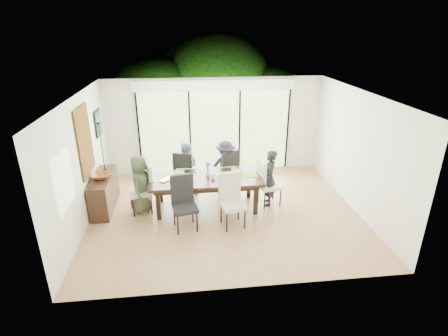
{
  "coord_description": "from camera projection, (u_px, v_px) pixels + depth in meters",
  "views": [
    {
      "loc": [
        -0.84,
        -6.99,
        4.0
      ],
      "look_at": [
        0.0,
        0.25,
        1.0
      ],
      "focal_mm": 28.0,
      "sensor_mm": 36.0,
      "label": 1
    }
  ],
  "objects": [
    {
      "name": "wall_right",
      "position": [
        358.0,
        152.0,
        7.84
      ],
      "size": [
        0.02,
        5.0,
        2.7
      ],
      "primitive_type": "cube",
      "color": "silver",
      "rests_on": "floor"
    },
    {
      "name": "wall_back",
      "position": [
        215.0,
        126.0,
        9.82
      ],
      "size": [
        6.0,
        0.02,
        2.7
      ],
      "primitive_type": "cube",
      "color": "silver",
      "rests_on": "floor"
    },
    {
      "name": "chair_near_left",
      "position": [
        185.0,
        204.0,
        7.18
      ],
      "size": [
        0.57,
        0.57,
        1.15
      ],
      "primitive_type": null,
      "rotation": [
        0.0,
        0.0,
        0.19
      ],
      "color": "black",
      "rests_on": "floor"
    },
    {
      "name": "blinds_header",
      "position": [
        214.0,
        85.0,
        9.34
      ],
      "size": [
        4.4,
        0.06,
        0.28
      ],
      "primitive_type": "cube",
      "color": "white",
      "rests_on": "wall_back"
    },
    {
      "name": "person_right_end",
      "position": [
        269.0,
        178.0,
        8.15
      ],
      "size": [
        0.53,
        0.7,
        1.35
      ],
      "primitive_type": "imported",
      "rotation": [
        0.0,
        0.0,
        -1.79
      ],
      "color": "black",
      "rests_on": "floor"
    },
    {
      "name": "hyacinth_stems",
      "position": [
        208.0,
        168.0,
        7.93
      ],
      "size": [
        0.04,
        0.04,
        0.17
      ],
      "primitive_type": "cylinder",
      "color": "#337226",
      "rests_on": "table_top"
    },
    {
      "name": "ceiling",
      "position": [
        225.0,
        94.0,
        7.0
      ],
      "size": [
        6.0,
        5.0,
        0.01
      ],
      "primitive_type": "cube",
      "color": "white",
      "rests_on": "wall_back"
    },
    {
      "name": "side_window",
      "position": [
        64.0,
        181.0,
        6.04
      ],
      "size": [
        0.02,
        0.9,
        1.0
      ],
      "primitive_type": "cube",
      "color": "#8CAD7F",
      "rests_on": "wall_left"
    },
    {
      "name": "cup_b",
      "position": [
        213.0,
        176.0,
        7.86
      ],
      "size": [
        0.12,
        0.12,
        0.1
      ],
      "primitive_type": "imported",
      "rotation": [
        0.0,
        0.0,
        1.68
      ],
      "color": "white",
      "rests_on": "table_top"
    },
    {
      "name": "glass_doors",
      "position": [
        215.0,
        132.0,
        9.85
      ],
      "size": [
        4.2,
        0.02,
        2.3
      ],
      "primitive_type": "cube",
      "color": "#598C3F",
      "rests_on": "wall_back"
    },
    {
      "name": "sideboard",
      "position": [
        104.0,
        192.0,
        8.08
      ],
      "size": [
        0.41,
        1.44,
        0.81
      ],
      "primitive_type": "cube",
      "color": "black",
      "rests_on": "floor"
    },
    {
      "name": "mullion_c",
      "position": [
        239.0,
        131.0,
        9.91
      ],
      "size": [
        0.05,
        0.04,
        2.3
      ],
      "primitive_type": "cube",
      "color": "black",
      "rests_on": "wall_back"
    },
    {
      "name": "bowl",
      "position": [
        101.0,
        176.0,
        7.81
      ],
      "size": [
        0.43,
        0.43,
        0.1
      ],
      "primitive_type": "imported",
      "color": "brown",
      "rests_on": "sideboard"
    },
    {
      "name": "chair_far_right",
      "position": [
        225.0,
        170.0,
        8.87
      ],
      "size": [
        0.64,
        0.64,
        1.15
      ],
      "primitive_type": null,
      "rotation": [
        0.0,
        0.0,
        3.57
      ],
      "color": "black",
      "rests_on": "floor"
    },
    {
      "name": "platter_snacks",
      "position": [
        182.0,
        182.0,
        7.6
      ],
      "size": [
        0.21,
        0.21,
        0.01
      ],
      "primitive_type": "cube",
      "color": "#E1561A",
      "rests_on": "table_top"
    },
    {
      "name": "chair_right_end",
      "position": [
        270.0,
        182.0,
        8.19
      ],
      "size": [
        0.56,
        0.56,
        1.15
      ],
      "primitive_type": null,
      "rotation": [
        0.0,
        0.0,
        1.75
      ],
      "color": "white",
      "rests_on": "floor"
    },
    {
      "name": "platter_base",
      "position": [
        182.0,
        183.0,
        7.61
      ],
      "size": [
        0.27,
        0.27,
        0.03
      ],
      "primitive_type": "cube",
      "color": "white",
      "rests_on": "table_top"
    },
    {
      "name": "mullion_d",
      "position": [
        287.0,
        129.0,
        10.06
      ],
      "size": [
        0.05,
        0.04,
        2.3
      ],
      "primitive_type": "cube",
      "color": "black",
      "rests_on": "wall_back"
    },
    {
      "name": "vase",
      "position": [
        208.0,
        173.0,
        7.98
      ],
      "size": [
        0.08,
        0.08,
        0.13
      ],
      "primitive_type": "cylinder",
      "color": "silver",
      "rests_on": "table_top"
    },
    {
      "name": "rail_top",
      "position": [
        210.0,
        136.0,
        11.68
      ],
      "size": [
        6.0,
        0.08,
        0.06
      ],
      "primitive_type": "cube",
      "color": "brown",
      "rests_on": "deck"
    },
    {
      "name": "foliage_far",
      "position": [
        190.0,
        92.0,
        13.32
      ],
      "size": [
        3.6,
        3.6,
        3.6
      ],
      "primitive_type": "sphere",
      "color": "#14380F",
      "rests_on": "ground"
    },
    {
      "name": "cup_c",
      "position": [
        240.0,
        172.0,
        8.11
      ],
      "size": [
        0.18,
        0.18,
        0.1
      ],
      "primitive_type": "imported",
      "rotation": [
        0.0,
        0.0,
        3.78
      ],
      "color": "white",
      "rests_on": "table_top"
    },
    {
      "name": "book",
      "position": [
        217.0,
        175.0,
        8.02
      ],
      "size": [
        0.22,
        0.27,
        0.02
      ],
      "primitive_type": "imported",
      "rotation": [
        0.0,
        0.0,
        -0.22
      ],
      "color": "white",
      "rests_on": "table_top"
    },
    {
      "name": "table_leg_bl",
      "position": [
        160.0,
        188.0,
        8.39
      ],
      "size": [
        0.09,
        0.09,
        0.72
      ],
      "primitive_type": "cube",
      "color": "black",
      "rests_on": "floor"
    },
    {
      "name": "cup_a",
      "position": [
        175.0,
        174.0,
        8.0
      ],
      "size": [
        0.15,
        0.15,
        0.1
      ],
      "primitive_type": "imported",
      "rotation": [
        0.0,
        0.0,
        0.16
      ],
      "color": "white",
      "rests_on": "table_top"
    },
    {
      "name": "table_leg_br",
      "position": [
        249.0,
        184.0,
        8.63
      ],
      "size": [
        0.09,
        0.09,
        0.72
      ],
      "primitive_type": "cube",
      "color": "black",
      "rests_on": "floor"
    },
    {
      "name": "art_frame",
      "position": [
        98.0,
        123.0,
        8.61
      ],
      "size": [
        0.03,
        0.55,
        0.65
      ],
      "primitive_type": "cube",
      "color": "black",
      "rests_on": "wall_left"
    },
    {
      "name": "art_canvas",
      "position": [
        99.0,
        123.0,
        8.61
      ],
      "size": [
        0.01,
        0.45,
        0.55
      ],
      "primitive_type": "cube",
      "color": "#164448",
      "rests_on": "wall_left"
    },
    {
      "name": "candlestick_pan",
      "position": [
        98.0,
        123.0,
        7.81
      ],
      "size": [
        0.09,
        0.09,
        0.03
      ],
      "primitive_type": "cylinder",
      "color": "black",
      "rests_on": "sideboard"
    },
    {
      "name": "placemat_paper",
      "position": [
        182.0,
        183.0,
        7.62
      ],
      "size": [
        0.46,
        0.34,
        0.01
      ],
      "primitive_type": "cube",
      "color": "white",
      "rests_on": "table_top"
    },
    {
      "name": "chair_far_left",
      "position": [
        186.0,
        172.0,
        8.77
      ],
      "size": [
        0.61,
        0.61,
        1.15
      ],
      "primitive_type": null,
      "rotation": [
        0.0,
        0.0,
        2.82
      ],
      "color": "black",
      "rests_on": "floor"
    },
    {
      "name": "table_leg_fl",
      "position": [
        158.0,
        205.0,
        7.6
      ],
      "size": [
        0.09,
        0.09,
        0.72
      ],
      "primitive_type": "cube",
      "color": "black",
      "rests_on": "floor"
    },
    {
      "name": "tablet_far_r",
      "position": [
        226.0,
        170.0,
        8.32
      ],
      "size": [
        0.25,
        0.18,
        0.01
      ],
      "primitive_type": "cube",
      "color": "black",
      "rests_on": "table_top"
    },
    {
      "name": "placemat_right",
      "position": [
        247.0,
        175.0,
        8.05
      ],
      "size": [
        0.46,
        0.34,
        0.01
      ],
      "primitive_type": "cube",
      "color": "#7AA23A",
      "rests_on": "table_top"
    },
    {
      "name": "candlestick_shaft",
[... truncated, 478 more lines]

